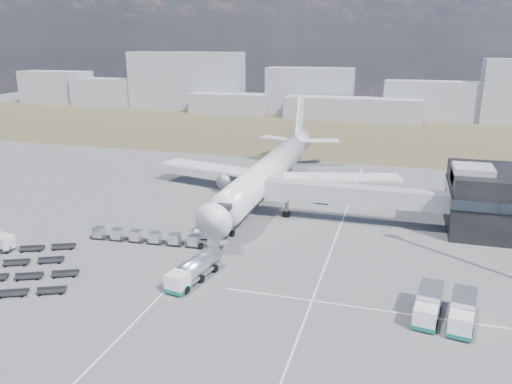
# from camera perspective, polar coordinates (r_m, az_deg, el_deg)

# --- Properties ---
(ground) EXTENTS (420.00, 420.00, 0.00)m
(ground) POSITION_cam_1_polar(r_m,az_deg,el_deg) (72.41, -5.06, -7.57)
(ground) COLOR #565659
(ground) RESTS_ON ground
(grass_strip) EXTENTS (420.00, 90.00, 0.01)m
(grass_strip) POSITION_cam_1_polar(r_m,az_deg,el_deg) (175.56, 8.20, 6.78)
(grass_strip) COLOR brown
(grass_strip) RESTS_ON ground
(lane_markings) EXTENTS (47.12, 110.00, 0.01)m
(lane_markings) POSITION_cam_1_polar(r_m,az_deg,el_deg) (72.34, 3.10, -7.55)
(lane_markings) COLOR silver
(lane_markings) RESTS_ON ground
(jet_bridge) EXTENTS (30.30, 3.80, 7.05)m
(jet_bridge) POSITION_cam_1_polar(r_m,az_deg,el_deg) (85.76, 9.87, -0.25)
(jet_bridge) COLOR #939399
(jet_bridge) RESTS_ON ground
(airliner) EXTENTS (51.59, 64.53, 17.62)m
(airliner) POSITION_cam_1_polar(r_m,az_deg,el_deg) (99.86, 1.64, 2.54)
(airliner) COLOR white
(airliner) RESTS_ON ground
(skyline) EXTENTS (310.73, 26.47, 25.79)m
(skyline) POSITION_cam_1_polar(r_m,az_deg,el_deg) (218.65, 5.06, 11.21)
(skyline) COLOR #92949F
(skyline) RESTS_ON ground
(fuel_tanker) EXTENTS (4.25, 10.21, 3.21)m
(fuel_tanker) POSITION_cam_1_polar(r_m,az_deg,el_deg) (65.74, -7.05, -8.72)
(fuel_tanker) COLOR white
(fuel_tanker) RESTS_ON ground
(pushback_tug) EXTENTS (3.23, 2.39, 1.34)m
(pushback_tug) POSITION_cam_1_polar(r_m,az_deg,el_deg) (79.16, -6.05, -4.91)
(pushback_tug) COLOR white
(pushback_tug) RESTS_ON ground
(utility_van) EXTENTS (4.69, 2.83, 2.33)m
(utility_van) POSITION_cam_1_polar(r_m,az_deg,el_deg) (84.05, -27.18, -5.08)
(utility_van) COLOR white
(utility_van) RESTS_ON ground
(catering_truck) EXTENTS (2.93, 6.11, 2.72)m
(catering_truck) POSITION_cam_1_polar(r_m,az_deg,el_deg) (98.44, 7.93, -0.18)
(catering_truck) COLOR white
(catering_truck) RESTS_ON ground
(service_trucks_near) EXTENTS (7.12, 8.12, 2.93)m
(service_trucks_near) POSITION_cam_1_polar(r_m,az_deg,el_deg) (60.21, 20.80, -12.31)
(service_trucks_near) COLOR white
(service_trucks_near) RESTS_ON ground
(uld_row) EXTENTS (21.55, 3.05, 1.67)m
(uld_row) POSITION_cam_1_polar(r_m,az_deg,el_deg) (78.41, -11.45, -5.12)
(uld_row) COLOR black
(uld_row) RESTS_ON ground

